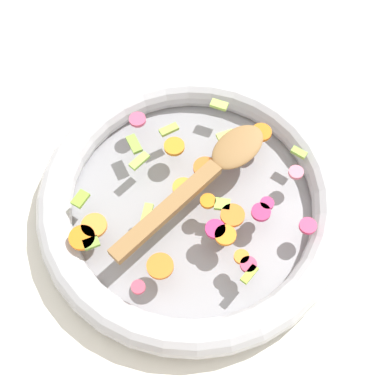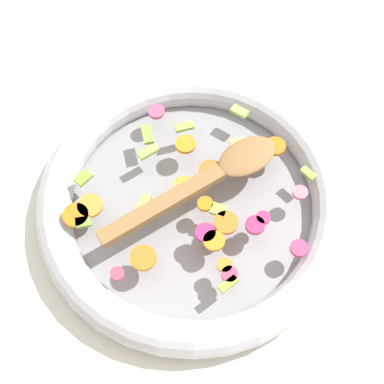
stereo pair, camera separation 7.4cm
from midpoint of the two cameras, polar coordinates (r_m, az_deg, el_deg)
ground_plane at (r=0.79m, az=-2.69°, el=-1.95°), size 4.00×4.00×0.00m
skillet at (r=0.77m, az=-2.76°, el=-1.23°), size 0.44×0.44×0.05m
chopped_vegetables at (r=0.74m, az=-2.66°, el=-0.62°), size 0.30×0.34×0.01m
wooden_spoon at (r=0.74m, az=-1.29°, el=1.60°), size 0.22×0.23×0.01m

